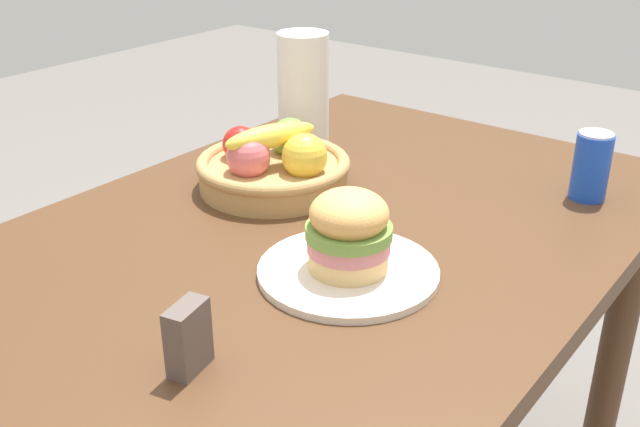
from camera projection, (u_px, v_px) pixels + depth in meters
name	position (u px, v px, depth m)	size (l,w,h in m)	color
dining_table	(313.00, 286.00, 1.28)	(1.40, 0.90, 0.75)	#4C301C
plate	(348.00, 271.00, 1.11)	(0.27, 0.27, 0.01)	silver
sandwich	(349.00, 231.00, 1.08)	(0.13, 0.13, 0.12)	#E5BC75
soda_can	(591.00, 166.00, 1.34)	(0.07, 0.07, 0.13)	blue
fruit_basket	(274.00, 165.00, 1.39)	(0.29, 0.29, 0.14)	tan
paper_towel_roll	(303.00, 89.00, 1.59)	(0.11, 0.11, 0.24)	white
napkin_holder	(188.00, 338.00, 0.89)	(0.06, 0.03, 0.09)	#594C47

